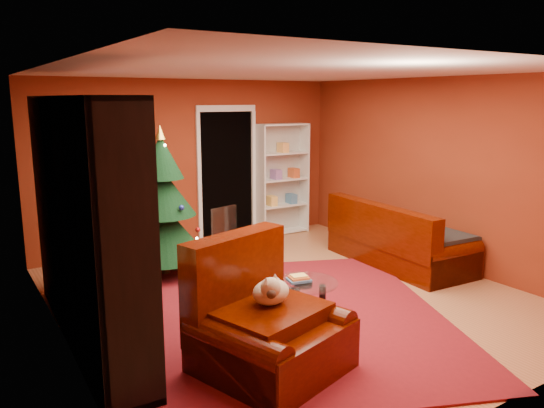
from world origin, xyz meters
TOP-DOWN VIEW (x-y plane):
  - floor at (0.00, 0.00)m, footprint 5.00×5.50m
  - ceiling at (0.00, 0.00)m, footprint 5.00×5.50m
  - wall_back at (0.00, 2.77)m, footprint 5.00×0.05m
  - wall_left at (-2.52, 0.00)m, footprint 0.05×5.50m
  - wall_right at (2.52, 0.00)m, footprint 0.05×5.50m
  - doorway at (0.60, 2.73)m, footprint 1.06×0.60m
  - rug at (-0.33, -0.52)m, footprint 4.37×4.66m
  - media_unit at (-2.27, 0.12)m, footprint 0.55×3.06m
  - christmas_tree at (-0.96, 1.54)m, footprint 1.39×1.39m
  - gift_box_green at (-0.71, 2.04)m, footprint 0.38×0.38m
  - gift_box_red at (-1.01, 2.04)m, footprint 0.22×0.22m
  - white_bookshelf at (1.59, 2.57)m, footprint 0.90×0.34m
  - armchair at (-1.12, -1.37)m, footprint 1.48×1.48m
  - dog at (-1.09, -1.31)m, footprint 0.47×0.40m
  - sofa at (2.02, 0.22)m, footprint 1.06×2.16m
  - coffee_table at (-0.18, -0.53)m, footprint 0.86×0.86m
  - acrylic_chair at (-0.22, 0.98)m, footprint 0.53×0.55m

SIDE VIEW (x-z plane):
  - floor at x=0.00m, z-range -0.05..0.00m
  - rug at x=-0.33m, z-range 0.00..0.02m
  - gift_box_red at x=-1.01m, z-range 0.00..0.21m
  - gift_box_green at x=-0.71m, z-range 0.00..0.29m
  - coffee_table at x=-0.18m, z-range -0.04..0.42m
  - acrylic_chair at x=-0.22m, z-range 0.00..0.82m
  - sofa at x=2.02m, z-range 0.00..0.91m
  - armchair at x=-1.12m, z-range 0.00..0.93m
  - dog at x=-1.09m, z-range 0.54..0.84m
  - white_bookshelf at x=1.59m, z-range -0.03..1.91m
  - christmas_tree at x=-0.96m, z-range -0.03..1.96m
  - doorway at x=0.60m, z-range -0.03..2.13m
  - media_unit at x=-2.27m, z-range 0.00..2.33m
  - wall_back at x=0.00m, z-range 0.00..2.60m
  - wall_left at x=-2.52m, z-range 0.00..2.60m
  - wall_right at x=2.52m, z-range 0.00..2.60m
  - ceiling at x=0.00m, z-range 2.60..2.65m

